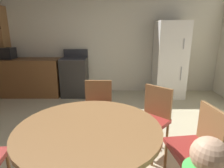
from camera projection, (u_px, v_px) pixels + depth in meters
ground_plane at (95, 163)px, 2.33m from camera, size 14.00×14.00×0.00m
wall_back at (104, 39)px, 4.82m from camera, size 6.11×0.12×2.70m
kitchen_counter at (26, 77)px, 4.68m from camera, size 1.71×0.60×0.90m
pantry_column at (1, 52)px, 4.69m from camera, size 0.44×0.36×2.10m
oven_range at (76, 76)px, 4.67m from camera, size 0.60×0.60×1.10m
refrigerator at (170, 60)px, 4.50m from camera, size 0.68×0.68×1.76m
microwave at (5, 53)px, 4.53m from camera, size 0.44×0.32×0.26m
dining_table at (90, 142)px, 1.68m from camera, size 1.24×1.24×0.76m
chair_north at (99, 107)px, 2.71m from camera, size 0.40×0.40×0.87m
chair_east at (199, 144)px, 1.84m from camera, size 0.45×0.45×0.87m
chair_northeast at (153, 116)px, 2.43m from camera, size 0.57×0.57×0.87m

